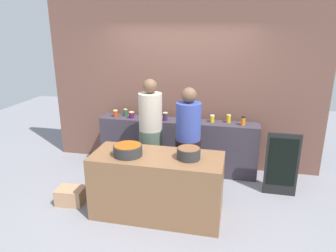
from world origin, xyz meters
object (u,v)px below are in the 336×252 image
preserve_jar_2 (132,115)px  chalkboard_sign (282,164)px  preserve_jar_8 (243,121)px  preserve_jar_4 (165,117)px  cook_with_tongs (151,139)px  preserve_jar_6 (212,119)px  cook_in_cap (188,149)px  cooking_pot_left (128,150)px  preserve_jar_5 (188,117)px  preserve_jar_3 (158,115)px  preserve_jar_7 (229,119)px  cooking_pot_center (189,153)px  preserve_jar_0 (115,113)px  preserve_jar_1 (126,113)px  bread_crate (71,196)px

preserve_jar_2 → chalkboard_sign: (2.47, -0.46, -0.48)m
preserve_jar_8 → preserve_jar_4: bearing=-179.2°
cook_with_tongs → preserve_jar_6: bearing=35.2°
preserve_jar_4 → chalkboard_sign: bearing=-13.3°
preserve_jar_2 → cook_in_cap: bearing=-34.2°
preserve_jar_6 → cooking_pot_left: bearing=-122.1°
preserve_jar_5 → chalkboard_sign: size_ratio=0.11×
preserve_jar_3 → preserve_jar_7: 1.19m
preserve_jar_8 → preserve_jar_6: bearing=172.4°
cooking_pot_left → cooking_pot_center: size_ratio=1.26×
cook_with_tongs → chalkboard_sign: size_ratio=1.75×
preserve_jar_2 → preserve_jar_7: preserve_jar_7 is taller
preserve_jar_3 → cook_with_tongs: cook_with_tongs is taller
cooking_pot_center → chalkboard_sign: (1.25, 0.90, -0.43)m
preserve_jar_3 → cooking_pot_left: size_ratio=0.40×
preserve_jar_0 → chalkboard_sign: bearing=-9.8°
preserve_jar_6 → preserve_jar_1: bearing=178.6°
preserve_jar_4 → bread_crate: (-1.07, -1.36, -0.87)m
preserve_jar_1 → bread_crate: 1.74m
bread_crate → chalkboard_sign: bearing=17.4°
preserve_jar_1 → preserve_jar_3: preserve_jar_3 is taller
preserve_jar_2 → cooking_pot_center: 1.83m
chalkboard_sign → preserve_jar_2: bearing=169.4°
preserve_jar_4 → cook_in_cap: size_ratio=0.09×
preserve_jar_8 → preserve_jar_5: bearing=175.8°
chalkboard_sign → preserve_jar_0: bearing=170.2°
cook_in_cap → chalkboard_sign: size_ratio=1.68×
preserve_jar_8 → cook_in_cap: (-0.77, -0.75, -0.25)m
preserve_jar_1 → preserve_jar_8: 2.03m
preserve_jar_4 → preserve_jar_5: 0.39m
chalkboard_sign → preserve_jar_6: bearing=154.2°
preserve_jar_7 → cook_with_tongs: 1.34m
preserve_jar_3 → cooking_pot_center: 1.58m
preserve_jar_3 → cooking_pot_center: size_ratio=0.50×
preserve_jar_0 → chalkboard_sign: 2.85m
preserve_jar_1 → preserve_jar_7: preserve_jar_7 is taller
preserve_jar_1 → preserve_jar_6: 1.52m
preserve_jar_1 → cook_with_tongs: cook_with_tongs is taller
preserve_jar_2 → cook_with_tongs: cook_with_tongs is taller
preserve_jar_5 → cook_with_tongs: bearing=-127.6°
preserve_jar_4 → cook_in_cap: 0.93m
cooking_pot_left → preserve_jar_6: bearing=57.9°
preserve_jar_2 → chalkboard_sign: 2.55m
preserve_jar_2 → preserve_jar_8: 1.88m
bread_crate → chalkboard_sign: chalkboard_sign is taller
preserve_jar_0 → preserve_jar_4: size_ratio=0.84×
preserve_jar_0 → preserve_jar_3: preserve_jar_3 is taller
preserve_jar_2 → preserve_jar_5: same height
cooking_pot_left → cook_with_tongs: size_ratio=0.22×
preserve_jar_1 → preserve_jar_8: bearing=-2.9°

